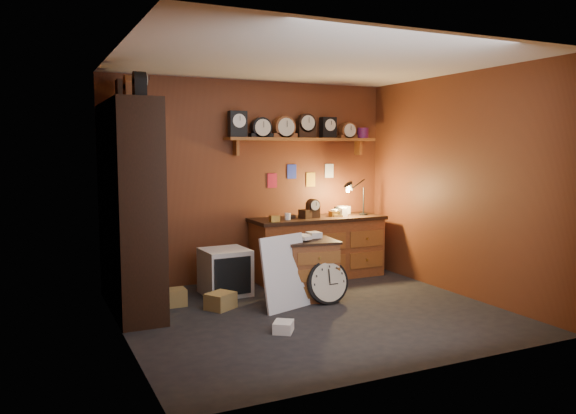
{
  "coord_description": "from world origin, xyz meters",
  "views": [
    {
      "loc": [
        -2.8,
        -5.31,
        1.8
      ],
      "look_at": [
        -0.13,
        0.35,
        1.14
      ],
      "focal_mm": 35.0,
      "sensor_mm": 36.0,
      "label": 1
    }
  ],
  "objects_px": {
    "shelving_unit": "(127,198)",
    "big_round_clock": "(328,282)",
    "low_cabinet": "(310,267)",
    "workbench": "(318,244)"
  },
  "relations": [
    {
      "from": "shelving_unit",
      "to": "big_round_clock",
      "type": "distance_m",
      "value": 2.46
    },
    {
      "from": "shelving_unit",
      "to": "big_round_clock",
      "type": "height_order",
      "value": "shelving_unit"
    },
    {
      "from": "low_cabinet",
      "to": "shelving_unit",
      "type": "bearing_deg",
      "value": 174.61
    },
    {
      "from": "workbench",
      "to": "big_round_clock",
      "type": "bearing_deg",
      "value": -113.23
    },
    {
      "from": "shelving_unit",
      "to": "big_round_clock",
      "type": "xyz_separation_m",
      "value": [
        2.12,
        -0.72,
        -1.0
      ]
    },
    {
      "from": "shelving_unit",
      "to": "workbench",
      "type": "height_order",
      "value": "shelving_unit"
    },
    {
      "from": "shelving_unit",
      "to": "big_round_clock",
      "type": "bearing_deg",
      "value": -18.8
    },
    {
      "from": "workbench",
      "to": "low_cabinet",
      "type": "distance_m",
      "value": 1.13
    },
    {
      "from": "low_cabinet",
      "to": "big_round_clock",
      "type": "relative_size",
      "value": 1.56
    },
    {
      "from": "big_round_clock",
      "to": "shelving_unit",
      "type": "bearing_deg",
      "value": 161.2
    }
  ]
}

